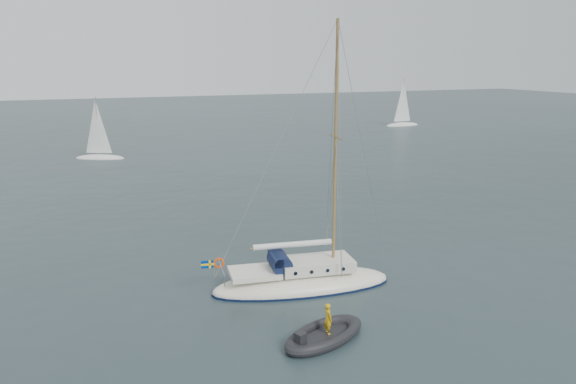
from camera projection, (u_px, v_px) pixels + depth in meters
name	position (u px, v px, depth m)	size (l,w,h in m)	color
ground	(332.00, 272.00, 29.79)	(300.00, 300.00, 0.00)	black
sailboat	(302.00, 268.00, 27.52)	(9.42, 2.82, 13.41)	white
dinghy	(290.00, 269.00, 29.73)	(2.65, 1.20, 0.38)	#4E4E53
rib	(324.00, 334.00, 22.53)	(4.14, 1.88, 1.52)	black
distant_yacht_b	(403.00, 104.00, 95.09)	(6.38, 3.40, 8.45)	silver
distant_yacht_c	(97.00, 131.00, 63.14)	(5.59, 2.98, 7.41)	silver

